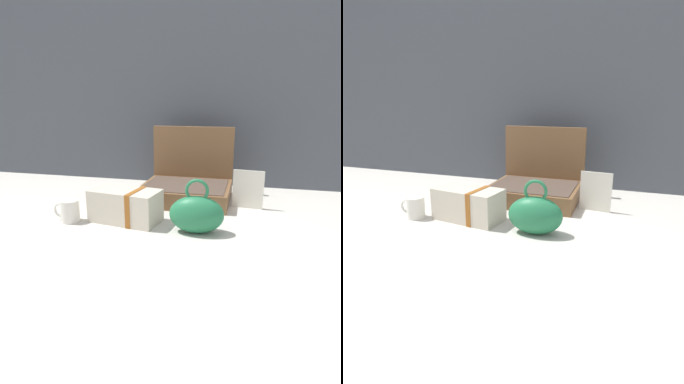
# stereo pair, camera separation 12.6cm
# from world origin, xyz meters

# --- Properties ---
(ground_plane) EXTENTS (6.00, 6.00, 0.00)m
(ground_plane) POSITION_xyz_m (0.00, 0.00, 0.00)
(ground_plane) COLOR beige
(back_wall) EXTENTS (3.20, 0.06, 1.40)m
(back_wall) POSITION_xyz_m (0.00, 0.58, 0.70)
(back_wall) COLOR #474C54
(back_wall) RESTS_ON ground_plane
(open_suitcase) EXTENTS (0.39, 0.34, 0.32)m
(open_suitcase) POSITION_xyz_m (0.03, 0.26, 0.07)
(open_suitcase) COLOR brown
(open_suitcase) RESTS_ON ground_plane
(teal_pouch_handbag) EXTENTS (0.20, 0.11, 0.19)m
(teal_pouch_handbag) POSITION_xyz_m (0.13, -0.14, 0.07)
(teal_pouch_handbag) COLOR #237247
(teal_pouch_handbag) RESTS_ON ground_plane
(cream_toiletry_bag) EXTENTS (0.27, 0.17, 0.13)m
(cream_toiletry_bag) POSITION_xyz_m (-0.14, -0.09, 0.06)
(cream_toiletry_bag) COLOR beige
(cream_toiletry_bag) RESTS_ON ground_plane
(coffee_mug) EXTENTS (0.10, 0.07, 0.08)m
(coffee_mug) POSITION_xyz_m (-0.35, -0.14, 0.04)
(coffee_mug) COLOR silver
(coffee_mug) RESTS_ON ground_plane
(info_card_left) EXTENTS (0.13, 0.02, 0.16)m
(info_card_left) POSITION_xyz_m (0.30, 0.18, 0.08)
(info_card_left) COLOR silver
(info_card_left) RESTS_ON ground_plane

